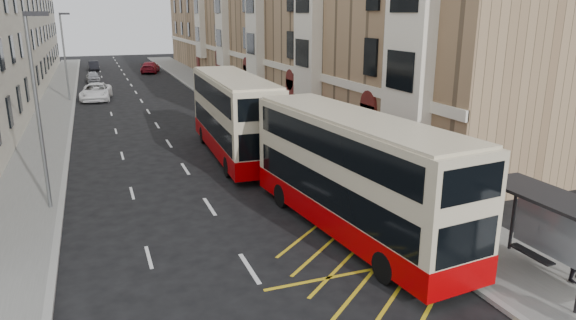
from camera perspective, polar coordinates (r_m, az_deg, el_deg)
name	(u,v)px	position (r m, az deg, el deg)	size (l,w,h in m)	color
pavement_right	(252,113)	(43.20, -4.06, 5.27)	(4.00, 120.00, 0.15)	slate
pavement_left	(49,127)	(41.56, -25.00, 3.38)	(3.00, 120.00, 0.15)	slate
kerb_right	(228,114)	(42.68, -6.64, 5.07)	(0.25, 120.00, 0.15)	gray
kerb_left	(71,125)	(41.47, -22.94, 3.59)	(0.25, 120.00, 0.15)	gray
road_markings	(137,94)	(56.39, -16.47, 7.10)	(10.00, 110.00, 0.01)	silver
terrace_right	(269,19)	(59.20, -2.10, 15.42)	(10.75, 79.00, 15.25)	#A4835F
bus_shelter	(561,221)	(17.27, 28.11, -6.04)	(1.65, 4.25, 2.70)	black
guard_railing	(388,202)	(20.75, 11.01, -4.64)	(0.06, 6.56, 1.01)	red
street_lamp_near	(38,102)	(23.01, -26.04, 5.81)	(0.93, 0.18, 8.00)	slate
street_lamp_far	(65,52)	(52.81, -23.57, 10.95)	(0.93, 0.18, 8.00)	slate
double_decker_front	(353,175)	(19.11, 7.24, -1.66)	(3.75, 11.58, 4.54)	beige
double_decker_rear	(234,116)	(29.68, -6.04, 4.88)	(3.14, 11.88, 4.70)	beige
pedestrian_far	(426,203)	(20.27, 15.07, -4.66)	(1.12, 0.47, 1.91)	black
white_van	(96,92)	(53.17, -20.55, 7.10)	(2.63, 5.71, 1.59)	white
car_silver	(93,77)	(67.53, -20.85, 8.64)	(1.56, 3.87, 1.32)	#999BA0
car_dark	(94,66)	(81.84, -20.78, 9.76)	(1.42, 4.06, 1.34)	black
car_red	(150,67)	(76.04, -15.08, 9.92)	(2.19, 5.38, 1.56)	#A51627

